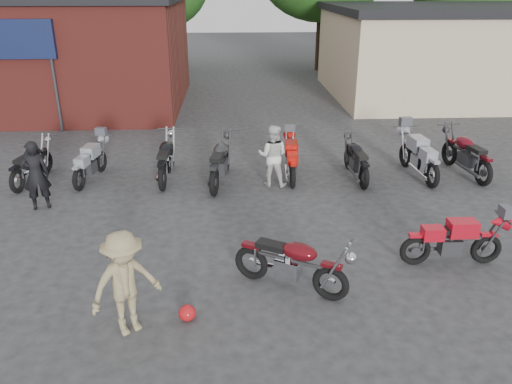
{
  "coord_description": "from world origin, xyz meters",
  "views": [
    {
      "loc": [
        -1.03,
        -6.69,
        4.67
      ],
      "look_at": [
        -0.56,
        2.2,
        0.9
      ],
      "focal_mm": 35.0,
      "sensor_mm": 36.0,
      "label": 1
    }
  ],
  "objects_px": {
    "helmet": "(187,313)",
    "person_tan": "(125,284)",
    "row_bike_1": "(90,160)",
    "row_bike_7": "(466,152)",
    "person_light": "(273,156)",
    "row_bike_2": "(166,156)",
    "row_bike_3": "(220,159)",
    "vintage_motorcycle": "(292,260)",
    "row_bike_6": "(419,154)",
    "row_bike_5": "(356,157)",
    "person_dark": "(36,175)",
    "sportbike": "(455,238)",
    "row_bike_0": "(31,161)",
    "row_bike_4": "(291,157)"
  },
  "relations": [
    {
      "from": "sportbike",
      "to": "row_bike_0",
      "type": "distance_m",
      "value": 9.91
    },
    {
      "from": "helmet",
      "to": "row_bike_3",
      "type": "relative_size",
      "value": 0.12
    },
    {
      "from": "vintage_motorcycle",
      "to": "row_bike_3",
      "type": "bearing_deg",
      "value": 133.65
    },
    {
      "from": "row_bike_2",
      "to": "helmet",
      "type": "bearing_deg",
      "value": -169.18
    },
    {
      "from": "person_tan",
      "to": "row_bike_3",
      "type": "height_order",
      "value": "person_tan"
    },
    {
      "from": "person_tan",
      "to": "row_bike_3",
      "type": "relative_size",
      "value": 0.74
    },
    {
      "from": "row_bike_0",
      "to": "row_bike_2",
      "type": "relative_size",
      "value": 0.91
    },
    {
      "from": "row_bike_1",
      "to": "row_bike_7",
      "type": "relative_size",
      "value": 0.86
    },
    {
      "from": "row_bike_3",
      "to": "vintage_motorcycle",
      "type": "bearing_deg",
      "value": -156.06
    },
    {
      "from": "row_bike_1",
      "to": "sportbike",
      "type": "bearing_deg",
      "value": -111.35
    },
    {
      "from": "helmet",
      "to": "vintage_motorcycle",
      "type": "bearing_deg",
      "value": 23.45
    },
    {
      "from": "row_bike_4",
      "to": "row_bike_6",
      "type": "distance_m",
      "value": 3.26
    },
    {
      "from": "row_bike_0",
      "to": "row_bike_4",
      "type": "xyz_separation_m",
      "value": [
        6.5,
        -0.03,
        0.0
      ]
    },
    {
      "from": "person_dark",
      "to": "person_light",
      "type": "xyz_separation_m",
      "value": [
        5.26,
        1.12,
        -0.02
      ]
    },
    {
      "from": "person_dark",
      "to": "row_bike_6",
      "type": "height_order",
      "value": "person_dark"
    },
    {
      "from": "person_tan",
      "to": "row_bike_1",
      "type": "height_order",
      "value": "person_tan"
    },
    {
      "from": "person_dark",
      "to": "row_bike_7",
      "type": "xyz_separation_m",
      "value": [
        10.31,
        1.59,
        -0.17
      ]
    },
    {
      "from": "person_light",
      "to": "person_tan",
      "type": "distance_m",
      "value": 6.04
    },
    {
      "from": "row_bike_4",
      "to": "person_tan",
      "type": "bearing_deg",
      "value": 156.41
    },
    {
      "from": "row_bike_2",
      "to": "row_bike_5",
      "type": "distance_m",
      "value": 4.81
    },
    {
      "from": "row_bike_1",
      "to": "row_bike_3",
      "type": "height_order",
      "value": "row_bike_3"
    },
    {
      "from": "row_bike_0",
      "to": "row_bike_6",
      "type": "relative_size",
      "value": 0.9
    },
    {
      "from": "sportbike",
      "to": "helmet",
      "type": "relative_size",
      "value": 6.65
    },
    {
      "from": "person_dark",
      "to": "row_bike_0",
      "type": "xyz_separation_m",
      "value": [
        -0.72,
        1.64,
        -0.24
      ]
    },
    {
      "from": "row_bike_3",
      "to": "row_bike_6",
      "type": "bearing_deg",
      "value": -78.13
    },
    {
      "from": "person_dark",
      "to": "sportbike",
      "type": "bearing_deg",
      "value": 141.41
    },
    {
      "from": "person_light",
      "to": "row_bike_1",
      "type": "height_order",
      "value": "person_light"
    },
    {
      "from": "person_dark",
      "to": "row_bike_0",
      "type": "height_order",
      "value": "person_dark"
    },
    {
      "from": "person_dark",
      "to": "row_bike_1",
      "type": "height_order",
      "value": "person_dark"
    },
    {
      "from": "person_light",
      "to": "person_dark",
      "type": "bearing_deg",
      "value": 25.47
    },
    {
      "from": "person_dark",
      "to": "row_bike_2",
      "type": "height_order",
      "value": "person_dark"
    },
    {
      "from": "row_bike_3",
      "to": "row_bike_7",
      "type": "relative_size",
      "value": 1.01
    },
    {
      "from": "row_bike_3",
      "to": "row_bike_4",
      "type": "height_order",
      "value": "row_bike_3"
    },
    {
      "from": "row_bike_3",
      "to": "row_bike_5",
      "type": "xyz_separation_m",
      "value": [
        3.43,
        0.14,
        -0.06
      ]
    },
    {
      "from": "person_tan",
      "to": "row_bike_6",
      "type": "bearing_deg",
      "value": 9.32
    },
    {
      "from": "sportbike",
      "to": "row_bike_2",
      "type": "xyz_separation_m",
      "value": [
        -5.53,
        4.47,
        0.09
      ]
    },
    {
      "from": "sportbike",
      "to": "row_bike_4",
      "type": "height_order",
      "value": "row_bike_4"
    },
    {
      "from": "helmet",
      "to": "row_bike_6",
      "type": "distance_m",
      "value": 7.92
    },
    {
      "from": "row_bike_7",
      "to": "person_light",
      "type": "bearing_deg",
      "value": 87.23
    },
    {
      "from": "person_tan",
      "to": "row_bike_1",
      "type": "xyz_separation_m",
      "value": [
        -2.04,
        6.05,
        -0.27
      ]
    },
    {
      "from": "row_bike_2",
      "to": "row_bike_5",
      "type": "relative_size",
      "value": 1.06
    },
    {
      "from": "row_bike_3",
      "to": "row_bike_5",
      "type": "distance_m",
      "value": 3.44
    },
    {
      "from": "helmet",
      "to": "row_bike_5",
      "type": "relative_size",
      "value": 0.14
    },
    {
      "from": "person_light",
      "to": "row_bike_3",
      "type": "xyz_separation_m",
      "value": [
        -1.28,
        0.2,
        -0.14
      ]
    },
    {
      "from": "row_bike_4",
      "to": "row_bike_7",
      "type": "relative_size",
      "value": 0.89
    },
    {
      "from": "vintage_motorcycle",
      "to": "row_bike_1",
      "type": "distance_m",
      "value": 6.82
    },
    {
      "from": "person_tan",
      "to": "row_bike_1",
      "type": "relative_size",
      "value": 0.87
    },
    {
      "from": "helmet",
      "to": "person_tan",
      "type": "height_order",
      "value": "person_tan"
    },
    {
      "from": "row_bike_7",
      "to": "row_bike_5",
      "type": "bearing_deg",
      "value": 84.45
    },
    {
      "from": "person_tan",
      "to": "row_bike_0",
      "type": "bearing_deg",
      "value": 86.15
    }
  ]
}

